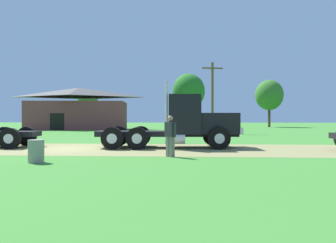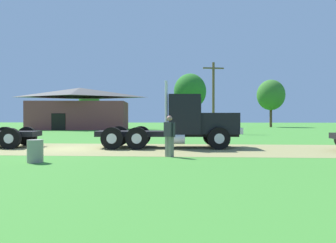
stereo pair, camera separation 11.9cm
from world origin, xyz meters
TOP-DOWN VIEW (x-y plane):
  - ground_plane at (0.00, 0.00)m, footprint 200.00×200.00m
  - dirt_track at (0.00, 0.00)m, footprint 120.00×6.65m
  - truck_foreground_white at (5.98, 0.99)m, footprint 7.73×3.07m
  - visitor_standing_near at (5.38, -3.31)m, footprint 0.48×0.48m
  - steel_barrel at (0.70, -5.40)m, footprint 0.56×0.56m
  - shed_building at (-9.31, 28.81)m, footprint 14.19×8.64m
  - utility_pole_near at (8.56, 17.92)m, footprint 2.19×0.56m
  - tree_left at (-11.78, 41.03)m, footprint 3.61×3.61m
  - tree_mid at (6.07, 33.62)m, footprint 4.87×4.87m
  - tree_right at (20.14, 42.51)m, footprint 4.84×4.84m

SIDE VIEW (x-z plane):
  - ground_plane at x=0.00m, z-range 0.00..0.00m
  - dirt_track at x=0.00m, z-range 0.00..0.01m
  - steel_barrel at x=0.70m, z-range 0.00..0.82m
  - visitor_standing_near at x=5.38m, z-range 0.07..1.76m
  - truck_foreground_white at x=5.98m, z-range -0.44..3.06m
  - shed_building at x=-9.31m, z-range -0.10..5.73m
  - utility_pole_near at x=8.56m, z-range 0.25..7.61m
  - tree_left at x=-11.78m, z-range 1.22..7.69m
  - tree_mid at x=6.07m, z-range 1.45..9.76m
  - tree_right at x=20.14m, z-range 1.46..9.75m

